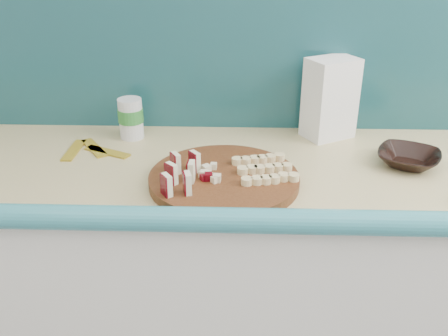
% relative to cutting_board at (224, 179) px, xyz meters
% --- Properties ---
extents(kitchen_counter, '(2.20, 0.63, 0.91)m').
position_rel_cutting_board_xyz_m(kitchen_counter, '(-0.00, 0.12, -0.47)').
color(kitchen_counter, white).
rests_on(kitchen_counter, ground).
extents(backsplash, '(2.20, 0.02, 0.50)m').
position_rel_cutting_board_xyz_m(backsplash, '(-0.00, 0.41, 0.24)').
color(backsplash, teal).
rests_on(backsplash, kitchen_counter).
extents(cutting_board, '(0.46, 0.46, 0.02)m').
position_rel_cutting_board_xyz_m(cutting_board, '(0.00, 0.00, 0.00)').
color(cutting_board, '#42200E').
rests_on(cutting_board, kitchen_counter).
extents(apple_wedges, '(0.08, 0.17, 0.05)m').
position_rel_cutting_board_xyz_m(apple_wedges, '(-0.11, -0.04, 0.04)').
color(apple_wedges, beige).
rests_on(apple_wedges, cutting_board).
extents(apple_chunks, '(0.07, 0.06, 0.02)m').
position_rel_cutting_board_xyz_m(apple_chunks, '(-0.02, -0.01, 0.02)').
color(apple_chunks, beige).
rests_on(apple_chunks, cutting_board).
extents(banana_slices, '(0.17, 0.17, 0.02)m').
position_rel_cutting_board_xyz_m(banana_slices, '(0.10, 0.02, 0.02)').
color(banana_slices, beige).
rests_on(banana_slices, cutting_board).
extents(brown_bowl, '(0.22, 0.22, 0.04)m').
position_rel_cutting_board_xyz_m(brown_bowl, '(0.51, 0.13, 0.01)').
color(brown_bowl, black).
rests_on(brown_bowl, kitchen_counter).
extents(flour_bag, '(0.18, 0.16, 0.25)m').
position_rel_cutting_board_xyz_m(flour_bag, '(0.31, 0.33, 0.11)').
color(flour_bag, white).
rests_on(flour_bag, kitchen_counter).
extents(canister, '(0.08, 0.08, 0.13)m').
position_rel_cutting_board_xyz_m(canister, '(-0.30, 0.30, 0.05)').
color(canister, silver).
rests_on(canister, kitchen_counter).
extents(banana_peel, '(0.19, 0.16, 0.01)m').
position_rel_cutting_board_xyz_m(banana_peel, '(-0.40, 0.19, -0.01)').
color(banana_peel, gold).
rests_on(banana_peel, kitchen_counter).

